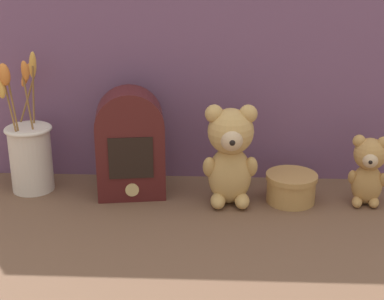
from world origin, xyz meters
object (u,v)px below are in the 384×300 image
decorative_tin_tall (291,188)px  teddy_bear_medium (368,169)px  flower_vase (30,152)px  teddy_bear_large (230,153)px  vintage_radio (130,142)px

decorative_tin_tall → teddy_bear_medium: bearing=-1.6°
flower_vase → teddy_bear_large: bearing=-6.6°
teddy_bear_large → decorative_tin_tall: teddy_bear_large is taller
teddy_bear_medium → flower_vase: 0.78m
flower_vase → vintage_radio: flower_vase is taller
teddy_bear_medium → teddy_bear_large: bearing=-178.2°
flower_vase → decorative_tin_tall: flower_vase is taller
flower_vase → decorative_tin_tall: bearing=-3.8°
teddy_bear_large → flower_vase: size_ratio=0.70×
flower_vase → decorative_tin_tall: (0.61, -0.04, -0.06)m
teddy_bear_large → decorative_tin_tall: 0.16m
teddy_bear_medium → decorative_tin_tall: size_ratio=1.39×
vintage_radio → flower_vase: bearing=176.7°
teddy_bear_medium → decorative_tin_tall: teddy_bear_medium is taller
teddy_bear_medium → flower_vase: bearing=176.7°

